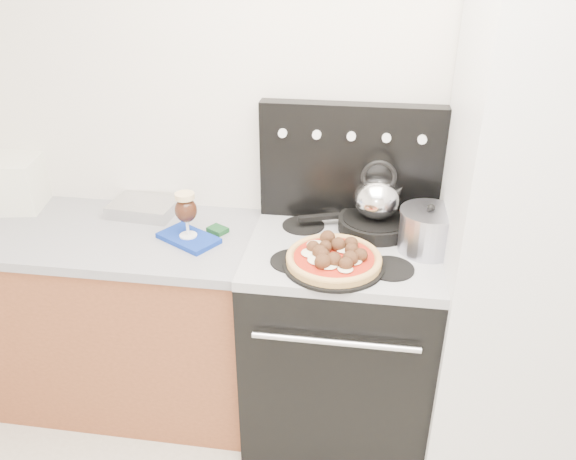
% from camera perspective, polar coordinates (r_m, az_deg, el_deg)
% --- Properties ---
extents(room_shell, '(3.52, 3.01, 2.52)m').
position_cam_1_polar(room_shell, '(1.33, 0.62, -7.35)').
color(room_shell, beige).
rests_on(room_shell, ground).
extents(base_cabinet, '(1.45, 0.60, 0.86)m').
position_cam_1_polar(base_cabinet, '(2.79, -18.30, -8.47)').
color(base_cabinet, brown).
rests_on(base_cabinet, ground).
extents(countertop, '(1.48, 0.63, 0.04)m').
position_cam_1_polar(countertop, '(2.57, -19.76, -0.29)').
color(countertop, '#92929A').
rests_on(countertop, base_cabinet).
extents(stove_body, '(0.76, 0.65, 0.88)m').
position_cam_1_polar(stove_body, '(2.51, 5.16, -11.22)').
color(stove_body, black).
rests_on(stove_body, ground).
extents(cooktop, '(0.76, 0.65, 0.04)m').
position_cam_1_polar(cooktop, '(2.25, 5.65, -2.07)').
color(cooktop, '#ADADB2').
rests_on(cooktop, stove_body).
extents(backguard, '(0.76, 0.08, 0.50)m').
position_cam_1_polar(backguard, '(2.39, 6.34, 6.83)').
color(backguard, black).
rests_on(backguard, cooktop).
extents(fridge, '(0.64, 0.68, 1.90)m').
position_cam_1_polar(fridge, '(2.30, 23.38, -2.39)').
color(fridge, silver).
rests_on(fridge, ground).
extents(toaster_oven, '(0.42, 0.34, 0.23)m').
position_cam_1_polar(toaster_oven, '(2.89, -27.16, 4.35)').
color(toaster_oven, silver).
rests_on(toaster_oven, countertop).
extents(foil_sheet, '(0.30, 0.23, 0.06)m').
position_cam_1_polar(foil_sheet, '(2.61, -14.39, 2.23)').
color(foil_sheet, silver).
rests_on(foil_sheet, countertop).
extents(oven_mitt, '(0.29, 0.25, 0.02)m').
position_cam_1_polar(oven_mitt, '(2.35, -10.07, -0.83)').
color(oven_mitt, navy).
rests_on(oven_mitt, countertop).
extents(beer_glass, '(0.12, 0.12, 0.20)m').
position_cam_1_polar(beer_glass, '(2.30, -10.28, 1.55)').
color(beer_glass, black).
rests_on(beer_glass, oven_mitt).
extents(pizza_pan, '(0.48, 0.48, 0.01)m').
position_cam_1_polar(pizza_pan, '(2.11, 4.66, -3.46)').
color(pizza_pan, black).
rests_on(pizza_pan, cooktop).
extents(pizza, '(0.45, 0.45, 0.05)m').
position_cam_1_polar(pizza, '(2.09, 4.69, -2.73)').
color(pizza, '#EE9E50').
rests_on(pizza, pizza_pan).
extents(skillet, '(0.39, 0.39, 0.05)m').
position_cam_1_polar(skillet, '(2.37, 8.84, 0.61)').
color(skillet, black).
rests_on(skillet, cooktop).
extents(tea_kettle, '(0.23, 0.23, 0.21)m').
position_cam_1_polar(tea_kettle, '(2.31, 9.07, 3.56)').
color(tea_kettle, silver).
rests_on(tea_kettle, skillet).
extents(stock_pot, '(0.23, 0.23, 0.16)m').
position_cam_1_polar(stock_pot, '(2.23, 14.03, -0.18)').
color(stock_pot, '#B0B0C0').
rests_on(stock_pot, cooktop).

